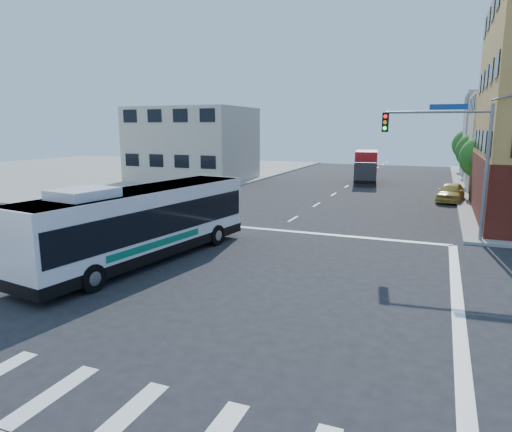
% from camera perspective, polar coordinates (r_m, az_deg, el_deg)
% --- Properties ---
extents(ground, '(120.00, 120.00, 0.00)m').
position_cam_1_polar(ground, '(18.09, -7.90, -7.91)').
color(ground, black).
rests_on(ground, ground).
extents(sidewalk_nw, '(50.00, 50.00, 0.15)m').
position_cam_1_polar(sidewalk_nw, '(66.45, -19.23, 5.41)').
color(sidewalk_nw, gray).
rests_on(sidewalk_nw, ground).
extents(building_west, '(12.06, 10.06, 8.00)m').
position_cam_1_polar(building_west, '(51.63, -7.89, 8.86)').
color(building_west, beige).
rests_on(building_west, ground).
extents(signal_mast_ne, '(7.91, 1.13, 8.07)m').
position_cam_1_polar(signal_mast_ne, '(25.43, 23.25, 8.20)').
color(signal_mast_ne, slate).
rests_on(signal_mast_ne, ground).
extents(street_tree_a, '(3.60, 3.60, 5.53)m').
position_cam_1_polar(street_tree_a, '(42.90, 26.55, 6.85)').
color(street_tree_a, '#332412').
rests_on(street_tree_a, ground).
extents(street_tree_b, '(3.80, 3.80, 5.79)m').
position_cam_1_polar(street_tree_b, '(50.86, 25.92, 7.56)').
color(street_tree_b, '#332412').
rests_on(street_tree_b, ground).
extents(street_tree_c, '(3.40, 3.40, 5.29)m').
position_cam_1_polar(street_tree_c, '(58.85, 25.42, 7.63)').
color(street_tree_c, '#332412').
rests_on(street_tree_c, ground).
extents(street_tree_d, '(4.00, 4.00, 6.03)m').
position_cam_1_polar(street_tree_d, '(66.82, 25.08, 8.30)').
color(street_tree_d, '#332412').
rests_on(street_tree_d, ground).
extents(transit_bus, '(4.26, 12.32, 3.58)m').
position_cam_1_polar(transit_bus, '(20.57, -14.03, -0.78)').
color(transit_bus, black).
rests_on(transit_bus, ground).
extents(box_truck, '(3.11, 7.70, 3.37)m').
position_cam_1_polar(box_truck, '(50.12, 13.57, 5.88)').
color(box_truck, '#29282D').
rests_on(box_truck, ground).
extents(parked_car, '(2.42, 4.69, 1.53)m').
position_cam_1_polar(parked_car, '(39.60, 23.17, 2.75)').
color(parked_car, gold).
rests_on(parked_car, ground).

